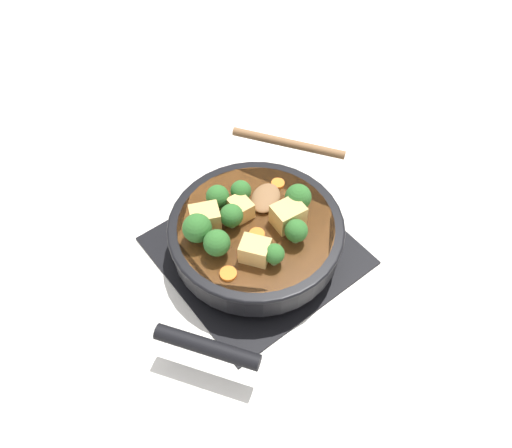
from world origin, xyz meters
TOP-DOWN VIEW (x-y plane):
  - ground_plane at (0.00, 0.00)m, footprint 2.40×2.40m
  - front_burner_grate at (0.00, 0.00)m, footprint 0.31×0.31m
  - skillet_pan at (0.00, 0.00)m, footprint 0.39×0.34m
  - wooden_spoon at (-0.11, -0.07)m, footprint 0.23×0.21m
  - tofu_cube_center_large at (0.04, 0.05)m, footprint 0.05×0.06m
  - tofu_cube_near_handle at (0.07, -0.05)m, footprint 0.06×0.05m
  - tofu_cube_east_chunk at (-0.04, 0.03)m, footprint 0.05×0.04m
  - tofu_cube_west_chunk at (0.01, -0.03)m, footprint 0.03×0.04m
  - broccoli_floret_near_spoon at (-0.03, 0.07)m, footprint 0.04×0.04m
  - broccoli_floret_center_top at (-0.01, -0.06)m, footprint 0.04×0.04m
  - broccoli_floret_east_rim at (0.03, -0.07)m, footprint 0.04×0.04m
  - broccoli_floret_west_rim at (0.03, -0.02)m, footprint 0.04×0.04m
  - broccoli_floret_north_edge at (0.03, 0.08)m, footprint 0.03×0.03m
  - broccoli_floret_south_cluster at (0.09, -0.03)m, footprint 0.05×0.05m
  - broccoli_floret_mid_floret at (0.08, 0.01)m, footprint 0.04×0.04m
  - broccoli_floret_small_inner at (-0.08, 0.02)m, footprint 0.04×0.04m
  - carrot_slice_orange_thin at (0.01, 0.02)m, footprint 0.03×0.03m
  - carrot_slice_near_center at (-0.09, -0.05)m, footprint 0.02×0.02m
  - carrot_slice_edge_slice at (0.09, 0.05)m, footprint 0.03×0.03m

SIDE VIEW (x-z plane):
  - ground_plane at x=0.00m, z-range 0.00..0.00m
  - front_burner_grate at x=0.00m, z-range 0.00..0.03m
  - skillet_pan at x=0.00m, z-range 0.03..0.08m
  - carrot_slice_orange_thin at x=0.01m, z-range 0.08..0.08m
  - carrot_slice_near_center at x=-0.09m, z-range 0.08..0.08m
  - carrot_slice_edge_slice at x=0.09m, z-range 0.08..0.08m
  - wooden_spoon at x=-0.11m, z-range 0.08..0.09m
  - tofu_cube_west_chunk at x=0.01m, z-range 0.08..0.11m
  - tofu_cube_center_large at x=0.04m, z-range 0.08..0.11m
  - tofu_cube_near_handle at x=0.07m, z-range 0.08..0.12m
  - tofu_cube_east_chunk at x=-0.04m, z-range 0.08..0.12m
  - broccoli_floret_north_edge at x=0.03m, z-range 0.08..0.12m
  - broccoli_floret_center_top at x=-0.01m, z-range 0.08..0.12m
  - broccoli_floret_near_spoon at x=-0.03m, z-range 0.08..0.13m
  - broccoli_floret_west_rim at x=0.03m, z-range 0.08..0.13m
  - broccoli_floret_east_rim at x=0.03m, z-range 0.08..0.13m
  - broccoli_floret_mid_floret at x=0.08m, z-range 0.08..0.13m
  - broccoli_floret_small_inner at x=-0.08m, z-range 0.08..0.13m
  - broccoli_floret_south_cluster at x=0.09m, z-range 0.08..0.13m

